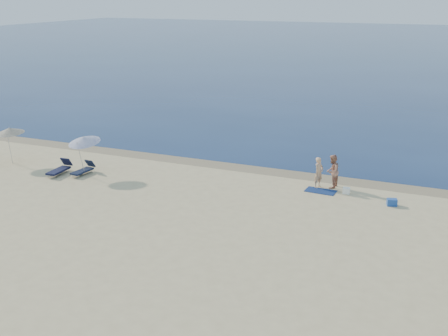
% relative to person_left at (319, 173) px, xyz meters
% --- Properties ---
extents(sea, '(240.00, 160.00, 0.01)m').
position_rel_person_left_xyz_m(sea, '(-4.30, 82.30, -0.84)').
color(sea, '#0C1F48').
rests_on(sea, ground).
extents(wet_sand_strip, '(240.00, 1.60, 0.00)m').
position_rel_person_left_xyz_m(wet_sand_strip, '(-4.30, 1.70, -0.84)').
color(wet_sand_strip, '#847254').
rests_on(wet_sand_strip, ground).
extents(person_left, '(0.61, 0.72, 1.68)m').
position_rel_person_left_xyz_m(person_left, '(0.00, 0.00, 0.00)').
color(person_left, tan).
rests_on(person_left, ground).
extents(person_right, '(0.77, 0.95, 1.82)m').
position_rel_person_left_xyz_m(person_right, '(0.67, 0.28, 0.07)').
color(person_right, '#B3765E').
rests_on(person_right, ground).
extents(beach_towel, '(1.65, 0.98, 0.03)m').
position_rel_person_left_xyz_m(beach_towel, '(0.28, -0.55, -0.83)').
color(beach_towel, navy).
rests_on(beach_towel, ground).
extents(white_bag, '(0.39, 0.34, 0.31)m').
position_rel_person_left_xyz_m(white_bag, '(1.59, -0.36, -0.68)').
color(white_bag, white).
rests_on(white_bag, ground).
extents(blue_cooler, '(0.56, 0.47, 0.34)m').
position_rel_person_left_xyz_m(blue_cooler, '(4.01, -1.21, -0.67)').
color(blue_cooler, '#1E49A2').
rests_on(blue_cooler, ground).
extents(umbrella_near, '(2.14, 2.16, 2.42)m').
position_rel_person_left_xyz_m(umbrella_near, '(-12.90, -2.96, 1.21)').
color(umbrella_near, silver).
rests_on(umbrella_near, ground).
extents(umbrella_far, '(2.22, 2.23, 2.31)m').
position_rel_person_left_xyz_m(umbrella_far, '(-18.45, -2.86, 1.19)').
color(umbrella_far, silver).
rests_on(umbrella_far, ground).
extents(lounger_left, '(0.68, 1.85, 0.80)m').
position_rel_person_left_xyz_m(lounger_left, '(-14.33, -3.53, -0.55)').
color(lounger_left, black).
rests_on(lounger_left, ground).
extents(lounger_right, '(0.65, 1.67, 0.72)m').
position_rel_person_left_xyz_m(lounger_right, '(-13.04, -3.04, -0.58)').
color(lounger_right, '#121A32').
rests_on(lounger_right, ground).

